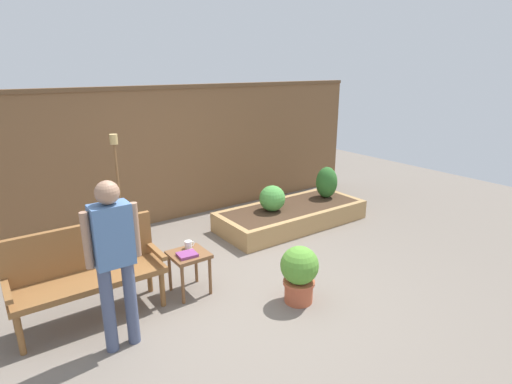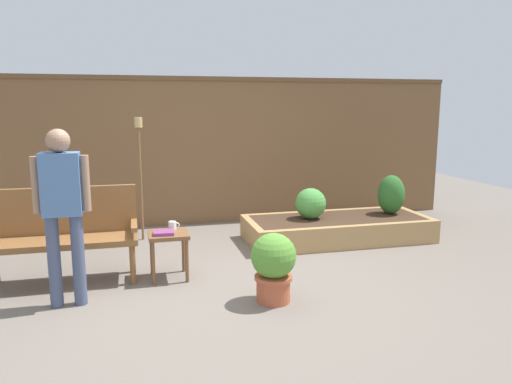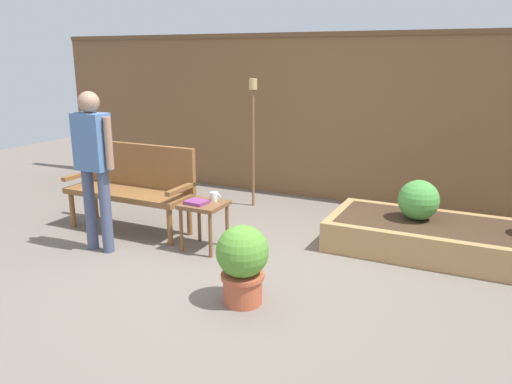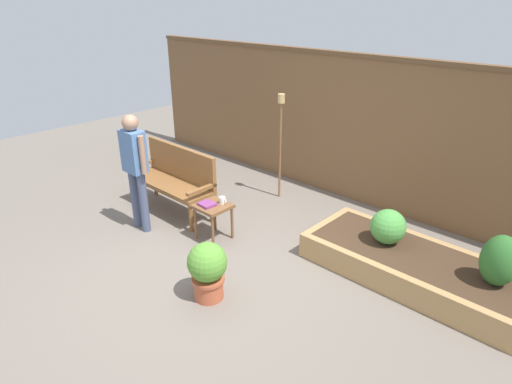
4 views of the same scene
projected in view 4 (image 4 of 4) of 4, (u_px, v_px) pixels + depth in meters
The scene contains 12 objects.
ground_plane at pixel (218, 259), 5.19m from camera, with size 14.00×14.00×0.00m, color #70665B.
fence_back at pixel (345, 127), 6.47m from camera, with size 8.40×0.14×2.16m.
garden_bench at pixel (175, 175), 6.19m from camera, with size 1.44×0.48×0.94m.
side_table at pixel (213, 211), 5.48m from camera, with size 0.40×0.40×0.48m.
cup_on_table at pixel (222, 200), 5.47m from camera, with size 0.12×0.08×0.09m.
book_on_table at pixel (207, 204), 5.43m from camera, with size 0.20×0.17×0.03m, color #7F3875.
potted_boxwood at pixel (208, 269), 4.40m from camera, with size 0.41×0.41×0.63m.
raised_planter_bed at pixel (413, 267), 4.79m from camera, with size 2.40×1.00×0.30m.
shrub_near_bench at pixel (388, 227), 4.89m from camera, with size 0.40×0.40×0.40m.
shrub_far_corner at pixel (500, 261), 4.15m from camera, with size 0.36×0.36×0.53m.
tiki_torch at pixel (281, 128), 6.37m from camera, with size 0.10×0.10×1.60m.
person_by_bench at pixel (135, 163), 5.52m from camera, with size 0.47×0.20×1.56m.
Camera 4 is at (3.35, -2.90, 2.86)m, focal length 30.55 mm.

